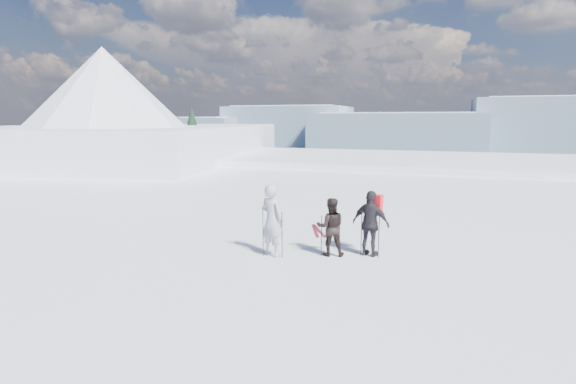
% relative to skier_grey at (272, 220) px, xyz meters
% --- Properties ---
extents(lake_basin, '(820.00, 820.00, 71.62)m').
position_rel_skier_grey_xyz_m(lake_basin, '(2.73, 27.79, -7.50)').
color(lake_basin, white).
rests_on(lake_basin, ground).
extents(far_mountain_range, '(770.00, 110.00, 53.00)m').
position_rel_skier_grey_xyz_m(far_mountain_range, '(32.33, 452.58, -8.19)').
color(far_mountain_range, slate).
rests_on(far_mountain_range, ground).
extents(near_ridge, '(31.37, 35.68, 25.62)m').
position_rel_skier_grey_xyz_m(near_ridge, '(-23.94, 27.10, -4.49)').
color(near_ridge, white).
rests_on(near_ridge, ground).
extents(skier_grey, '(0.86, 0.72, 2.00)m').
position_rel_skier_grey_xyz_m(skier_grey, '(0.00, 0.00, 0.00)').
color(skier_grey, '#9FA2AD').
rests_on(skier_grey, ground).
extents(skier_dark, '(0.93, 0.81, 1.61)m').
position_rel_skier_grey_xyz_m(skier_dark, '(1.52, 0.53, -0.19)').
color(skier_dark, black).
rests_on(skier_dark, ground).
extents(skier_pack, '(1.15, 0.72, 1.82)m').
position_rel_skier_grey_xyz_m(skier_pack, '(2.57, 0.83, -0.09)').
color(skier_pack, black).
rests_on(skier_pack, ground).
extents(backpack, '(0.43, 0.32, 0.56)m').
position_rel_skier_grey_xyz_m(backpack, '(2.64, 1.07, 1.10)').
color(backpack, red).
rests_on(backpack, skier_pack).
extents(ski_poles, '(3.06, 0.91, 1.36)m').
position_rel_skier_grey_xyz_m(ski_poles, '(1.38, 0.36, -0.36)').
color(ski_poles, black).
rests_on(ski_poles, ground).
extents(skis_loose, '(0.92, 1.62, 0.03)m').
position_rel_skier_grey_xyz_m(skis_loose, '(0.49, 3.00, -0.98)').
color(skis_loose, black).
rests_on(skis_loose, ground).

